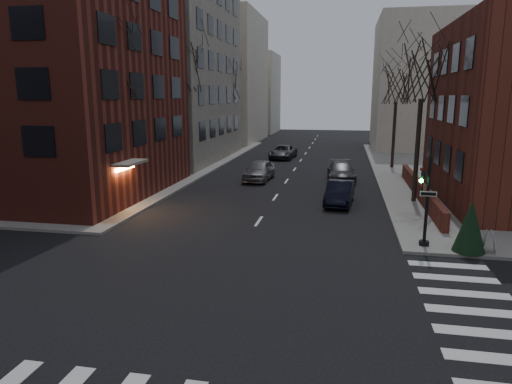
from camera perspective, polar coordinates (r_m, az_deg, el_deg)
ground at (r=13.82m, az=-9.22°, el=-16.92°), size 160.00×160.00×0.00m
sidewalk_far_left at (r=53.49m, az=-27.84°, el=3.54°), size 44.00×44.00×0.15m
building_left_brick at (r=34.24m, az=-25.44°, el=14.81°), size 15.00×15.00×18.00m
building_left_tan at (r=50.62m, az=-15.09°, el=19.94°), size 18.00×18.00×28.00m
low_wall_right at (r=31.30m, az=19.80°, el=0.22°), size 0.35×16.00×1.00m
building_distant_la at (r=69.12m, az=-5.52°, el=13.87°), size 14.00×16.00×18.00m
building_distant_ra at (r=62.25m, az=21.28°, el=12.43°), size 14.00×14.00×16.00m
building_distant_lb at (r=85.10m, az=-0.88°, el=12.21°), size 10.00×12.00×14.00m
traffic_signal at (r=21.16m, az=20.41°, el=-1.72°), size 0.76×0.44×4.00m
tree_left_a at (r=28.58m, az=-17.11°, el=15.13°), size 4.18×4.18×10.26m
tree_left_b at (r=39.62m, az=-8.79°, el=15.12°), size 4.40×4.40×10.80m
tree_left_c at (r=52.99m, az=-3.56°, el=13.45°), size 3.96×3.96×9.72m
tree_right_a at (r=29.69m, az=20.15°, el=13.94°), size 3.96×3.96×9.72m
tree_right_b at (r=43.55m, az=17.21°, el=12.70°), size 3.74×3.74×9.18m
streetlamp_near at (r=35.68m, az=-9.80°, el=7.94°), size 0.36×0.36×6.28m
streetlamp_far at (r=54.82m, az=-2.37°, el=9.45°), size 0.36×0.36×6.28m
parked_sedan at (r=28.75m, az=10.40°, el=-0.13°), size 1.88×4.45×1.43m
car_lane_silver at (r=36.35m, az=0.40°, el=2.73°), size 2.17×4.82×1.61m
car_lane_gray at (r=36.66m, az=10.60°, el=2.52°), size 2.41×5.28×1.50m
car_lane_far at (r=49.24m, az=3.40°, el=5.03°), size 2.74×5.27×1.42m
sandwich_board at (r=21.61m, az=27.11°, el=-5.55°), size 0.49×0.64×0.95m
evergreen_shrub at (r=21.23m, az=25.23°, el=-3.89°), size 1.74×1.74×2.22m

